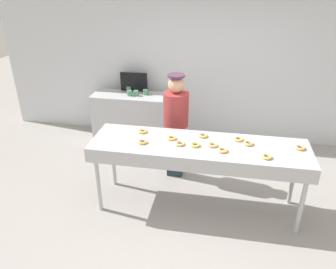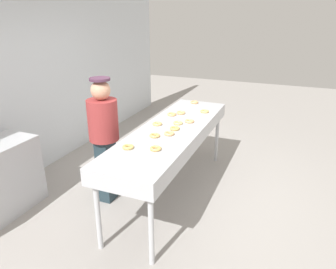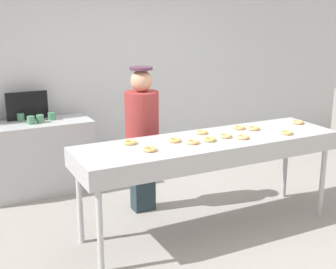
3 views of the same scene
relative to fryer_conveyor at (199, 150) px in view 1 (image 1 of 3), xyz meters
The scene contains 22 objects.
ground_plane 0.88m from the fryer_conveyor, ahead, with size 16.00×16.00×0.00m, color #9E9993.
back_wall 2.32m from the fryer_conveyor, 90.00° to the left, with size 8.00×0.12×2.89m, color silver.
fryer_conveyor is the anchor object (origin of this frame).
glazed_donut_0 0.38m from the fryer_conveyor, 168.89° to the left, with size 0.13×0.13×0.03m, color #E9B15F.
glazed_donut_1 0.81m from the fryer_conveyor, 165.92° to the left, with size 0.13×0.13×0.03m, color #E2B861.
glazed_donut_2 0.63m from the fryer_conveyor, ahead, with size 0.13×0.13×0.03m, color #E5AB69.
glazed_donut_3 0.20m from the fryer_conveyor, ahead, with size 0.13×0.13×0.03m, color #E2BC6F.
glazed_donut_4 0.54m from the fryer_conveyor, 21.42° to the left, with size 0.13×0.13×0.03m, color #EAAC63.
glazed_donut_5 0.13m from the fryer_conveyor, 124.19° to the right, with size 0.13×0.13×0.03m, color #DDB85D.
glazed_donut_6 0.72m from the fryer_conveyor, behind, with size 0.13×0.13×0.03m, color #E7B361.
glazed_donut_7 0.26m from the fryer_conveyor, 164.95° to the right, with size 0.13×0.13×0.03m, color #EDAE6E.
glazed_donut_8 0.35m from the fryer_conveyor, 24.84° to the right, with size 0.13×0.13×0.03m, color #EFAF6F.
glazed_donut_9 0.84m from the fryer_conveyor, 13.97° to the right, with size 0.13×0.13×0.03m, color #E4BA64.
glazed_donut_10 1.24m from the fryer_conveyor, ahead, with size 0.13×0.13×0.03m, color #E7A96A.
glazed_donut_11 0.24m from the fryer_conveyor, 81.24° to the left, with size 0.13×0.13×0.03m, color #E7B568.
worker_baker 0.85m from the fryer_conveyor, 119.06° to the left, with size 0.37×0.37×1.64m.
prep_counter 2.33m from the fryer_conveyor, 127.90° to the left, with size 1.43×0.54×0.90m, color #B7BABF.
paper_cup_0 2.26m from the fryer_conveyor, 128.83° to the left, with size 0.09×0.09×0.09m, color #4C8C66.
paper_cup_1 2.49m from the fryer_conveyor, 127.11° to the left, with size 0.09×0.09×0.09m, color #4C8C66.
paper_cup_2 2.19m from the fryer_conveyor, 121.64° to the left, with size 0.09×0.09×0.09m, color #4C8C66.
paper_cup_3 2.21m from the fryer_conveyor, 126.21° to the left, with size 0.09×0.09×0.09m, color #4C8C66.
menu_display 2.47m from the fryer_conveyor, 124.74° to the left, with size 0.51×0.04×0.35m, color black.
Camera 1 is at (0.26, -3.64, 2.93)m, focal length 35.06 mm.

